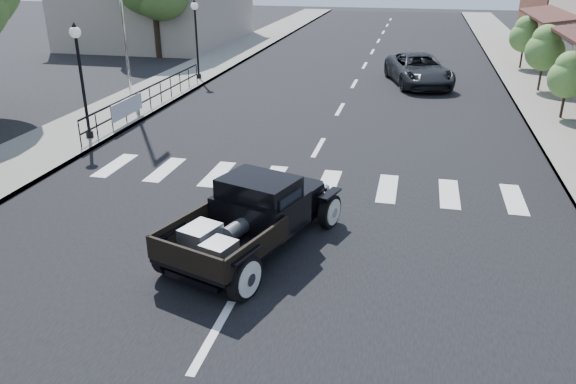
# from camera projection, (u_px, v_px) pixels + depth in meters

# --- Properties ---
(ground) EXTENTS (120.00, 120.00, 0.00)m
(ground) POSITION_uv_depth(u_px,v_px,m) (261.00, 250.00, 11.91)
(ground) COLOR black
(ground) RESTS_ON ground
(road) EXTENTS (14.00, 80.00, 0.02)m
(road) POSITION_uv_depth(u_px,v_px,m) (349.00, 93.00, 25.37)
(road) COLOR black
(road) RESTS_ON ground
(road_markings) EXTENTS (12.00, 60.00, 0.06)m
(road_markings) POSITION_uv_depth(u_px,v_px,m) (332.00, 123.00, 20.88)
(road_markings) COLOR silver
(road_markings) RESTS_ON ground
(sidewalk_left) EXTENTS (3.00, 80.00, 0.15)m
(sidewalk_left) POSITION_uv_depth(u_px,v_px,m) (174.00, 83.00, 27.08)
(sidewalk_left) COLOR gray
(sidewalk_left) RESTS_ON ground
(sidewalk_right) EXTENTS (3.00, 80.00, 0.15)m
(sidewalk_right) POSITION_uv_depth(u_px,v_px,m) (550.00, 102.00, 23.60)
(sidewalk_right) COLOR gray
(sidewalk_right) RESTS_ON ground
(low_building_left) EXTENTS (10.00, 12.00, 5.00)m
(low_building_left) POSITION_uv_depth(u_px,v_px,m) (160.00, 6.00, 39.14)
(low_building_left) COLOR #9F9485
(low_building_left) RESTS_ON ground
(railing) EXTENTS (0.08, 10.00, 1.00)m
(railing) POSITION_uv_depth(u_px,v_px,m) (150.00, 96.00, 22.13)
(railing) COLOR black
(railing) RESTS_ON sidewalk_left
(banner) EXTENTS (0.04, 2.20, 0.60)m
(banner) POSITION_uv_depth(u_px,v_px,m) (128.00, 114.00, 20.39)
(banner) COLOR silver
(banner) RESTS_ON sidewalk_left
(lamp_post_b) EXTENTS (0.36, 0.36, 3.71)m
(lamp_post_b) POSITION_uv_depth(u_px,v_px,m) (82.00, 82.00, 18.07)
(lamp_post_b) COLOR black
(lamp_post_b) RESTS_ON sidewalk_left
(lamp_post_c) EXTENTS (0.36, 0.36, 3.71)m
(lamp_post_c) POSITION_uv_depth(u_px,v_px,m) (197.00, 40.00, 27.04)
(lamp_post_c) COLOR black
(lamp_post_c) RESTS_ON sidewalk_left
(small_tree_c) EXTENTS (1.42, 1.42, 2.36)m
(small_tree_c) POSITION_uv_depth(u_px,v_px,m) (566.00, 86.00, 20.58)
(small_tree_c) COLOR #56833C
(small_tree_c) RESTS_ON sidewalk_right
(small_tree_d) EXTENTS (1.66, 1.66, 2.76)m
(small_tree_d) POSITION_uv_depth(u_px,v_px,m) (543.00, 59.00, 24.75)
(small_tree_d) COLOR #56833C
(small_tree_d) RESTS_ON sidewalk_right
(small_tree_e) EXTENTS (1.56, 1.56, 2.61)m
(small_tree_e) POSITION_uv_depth(u_px,v_px,m) (524.00, 43.00, 29.73)
(small_tree_e) COLOR #56833C
(small_tree_e) RESTS_ON sidewalk_right
(hotrod_pickup) EXTENTS (3.51, 5.08, 1.61)m
(hotrod_pickup) POSITION_uv_depth(u_px,v_px,m) (254.00, 216.00, 11.61)
(hotrod_pickup) COLOR black
(hotrod_pickup) RESTS_ON ground
(second_car) EXTENTS (3.70, 5.62, 1.44)m
(second_car) POSITION_uv_depth(u_px,v_px,m) (419.00, 70.00, 26.75)
(second_car) COLOR black
(second_car) RESTS_ON ground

